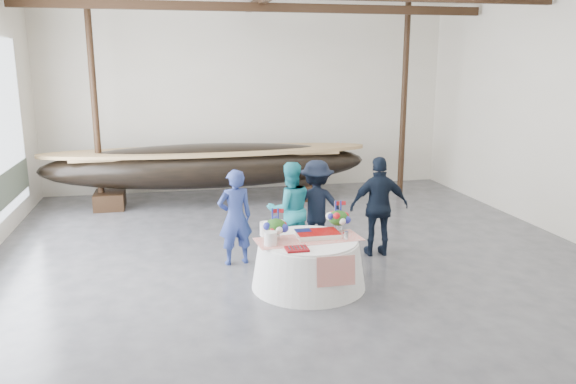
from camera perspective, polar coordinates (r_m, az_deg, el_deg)
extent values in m
cube|color=#3D3D42|center=(8.79, 1.91, -7.93)|extent=(10.00, 12.00, 0.01)
cube|color=silver|center=(14.13, -3.98, 9.39)|extent=(10.00, 0.02, 4.50)
cube|color=black|center=(12.18, -2.71, 18.24)|extent=(9.80, 0.12, 0.18)
cylinder|color=black|center=(12.68, -19.05, 8.30)|extent=(0.14, 0.14, 4.50)
cylinder|color=black|center=(13.74, 11.69, 9.05)|extent=(0.14, 0.14, 4.50)
cube|color=black|center=(12.97, -17.64, -0.78)|extent=(0.64, 0.82, 0.36)
cube|color=black|center=(13.26, 1.51, 0.13)|extent=(0.64, 0.82, 0.36)
ellipsoid|color=black|center=(12.79, -8.05, 2.66)|extent=(7.30, 1.46, 1.00)
cube|color=#9E7A4C|center=(12.75, -8.09, 3.87)|extent=(5.84, 0.96, 0.05)
cone|color=white|center=(8.09, 2.09, -7.30)|extent=(1.63, 1.63, 0.67)
cylinder|color=white|center=(7.97, 2.11, -4.96)|extent=(1.38, 1.38, 0.04)
cube|color=red|center=(7.97, 2.12, -4.81)|extent=(1.55, 0.67, 0.01)
cube|color=white|center=(8.07, 3.00, -4.34)|extent=(0.60, 0.40, 0.07)
cylinder|color=white|center=(7.68, -1.79, -4.76)|extent=(0.18, 0.18, 0.19)
cylinder|color=white|center=(8.13, -2.25, -3.75)|extent=(0.18, 0.18, 0.19)
cube|color=#6B0D09|center=(7.52, 0.91, -5.81)|extent=(0.30, 0.24, 0.03)
cone|color=silver|center=(7.97, 5.87, -4.42)|extent=(0.09, 0.09, 0.12)
imported|color=navy|center=(8.88, -5.40, -2.56)|extent=(0.62, 0.46, 1.53)
imported|color=teal|center=(9.20, 0.19, -1.78)|extent=(0.82, 0.66, 1.58)
imported|color=black|center=(9.45, 2.89, -1.45)|extent=(1.11, 0.78, 1.57)
imported|color=black|center=(9.35, 9.25, -1.47)|extent=(1.00, 0.49, 1.66)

